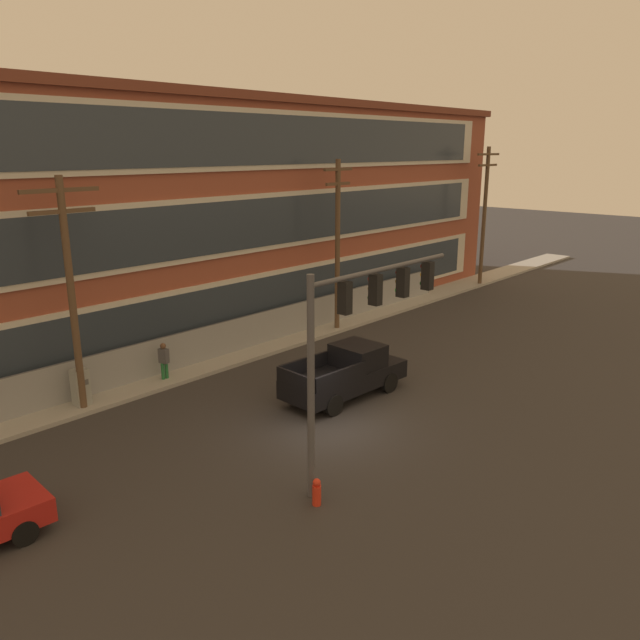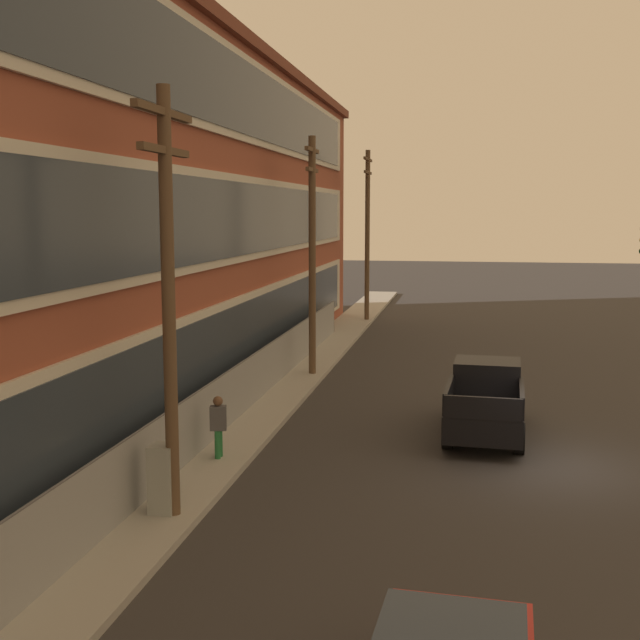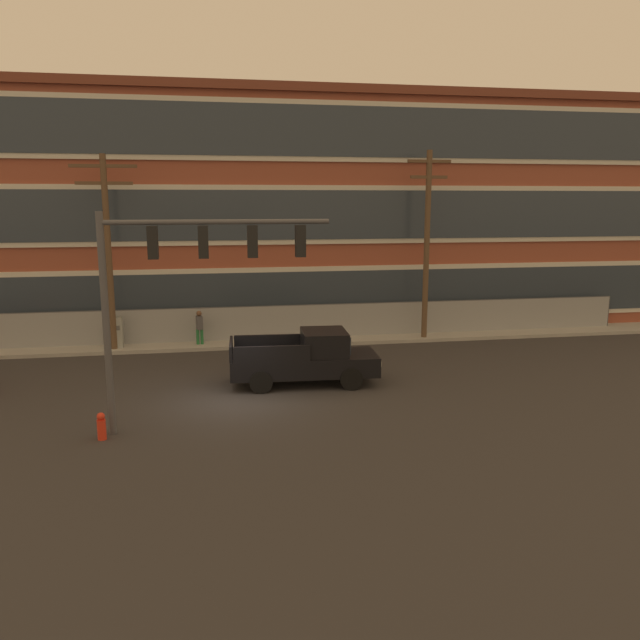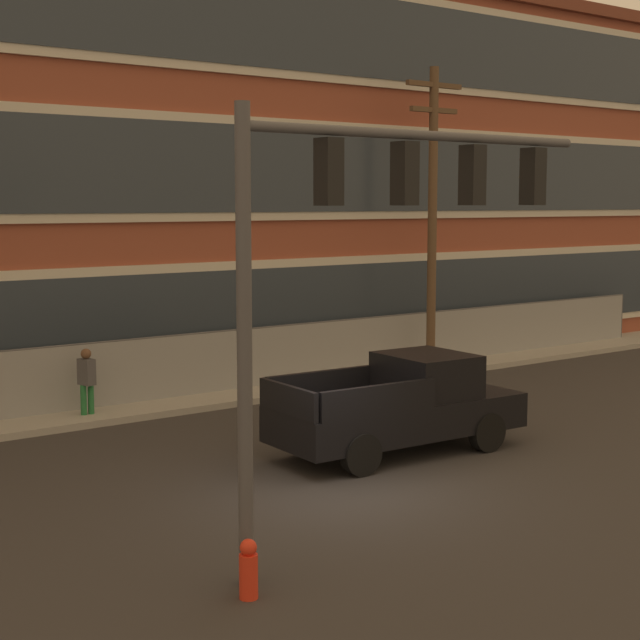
% 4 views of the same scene
% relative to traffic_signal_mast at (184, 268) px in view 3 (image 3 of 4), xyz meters
% --- Properties ---
extents(ground_plane, '(160.00, 160.00, 0.00)m').
position_rel_traffic_signal_mast_xyz_m(ground_plane, '(1.39, 2.54, -4.71)').
color(ground_plane, '#333030').
extents(sidewalk_building_side, '(80.00, 2.05, 0.16)m').
position_rel_traffic_signal_mast_xyz_m(sidewalk_building_side, '(1.39, 10.64, -4.63)').
color(sidewalk_building_side, '#9E9B93').
rests_on(sidewalk_building_side, ground).
extents(brick_mill_building, '(50.92, 12.46, 11.80)m').
position_rel_traffic_signal_mast_xyz_m(brick_mill_building, '(3.11, 17.60, 1.20)').
color(brick_mill_building, brown).
rests_on(brick_mill_building, ground).
extents(chain_link_fence, '(33.40, 0.06, 1.73)m').
position_rel_traffic_signal_mast_xyz_m(chain_link_fence, '(4.23, 10.99, -3.82)').
color(chain_link_fence, gray).
rests_on(chain_link_fence, ground).
extents(traffic_signal_mast, '(6.35, 0.43, 6.26)m').
position_rel_traffic_signal_mast_xyz_m(traffic_signal_mast, '(0.00, 0.00, 0.00)').
color(traffic_signal_mast, '#4C4C51').
rests_on(traffic_signal_mast, ground).
extents(pickup_truck_black, '(5.41, 2.28, 1.96)m').
position_rel_traffic_signal_mast_xyz_m(pickup_truck_black, '(4.06, 3.91, -3.77)').
color(pickup_truck_black, black).
rests_on(pickup_truck_black, ground).
extents(utility_pole_near_corner, '(2.73, 0.26, 8.46)m').
position_rel_traffic_signal_mast_xyz_m(utility_pole_near_corner, '(-3.54, 10.13, 0.03)').
color(utility_pole_near_corner, brown).
rests_on(utility_pole_near_corner, ground).
extents(utility_pole_midblock, '(2.03, 0.26, 8.80)m').
position_rel_traffic_signal_mast_xyz_m(utility_pole_midblock, '(10.64, 10.08, 0.09)').
color(utility_pole_midblock, brown).
rests_on(utility_pole_midblock, ground).
extents(electrical_cabinet, '(0.55, 0.52, 1.54)m').
position_rel_traffic_signal_mast_xyz_m(electrical_cabinet, '(-3.46, 10.37, -3.93)').
color(electrical_cabinet, '#939993').
rests_on(electrical_cabinet, ground).
extents(pedestrian_near_cabinet, '(0.33, 0.44, 1.69)m').
position_rel_traffic_signal_mast_xyz_m(pedestrian_near_cabinet, '(0.15, 10.37, -3.73)').
color(pedestrian_near_cabinet, '#236B38').
rests_on(pedestrian_near_cabinet, ground).
extents(fire_hydrant, '(0.24, 0.24, 0.78)m').
position_rel_traffic_signal_mast_xyz_m(fire_hydrant, '(-2.39, -0.42, -4.32)').
color(fire_hydrant, red).
rests_on(fire_hydrant, ground).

